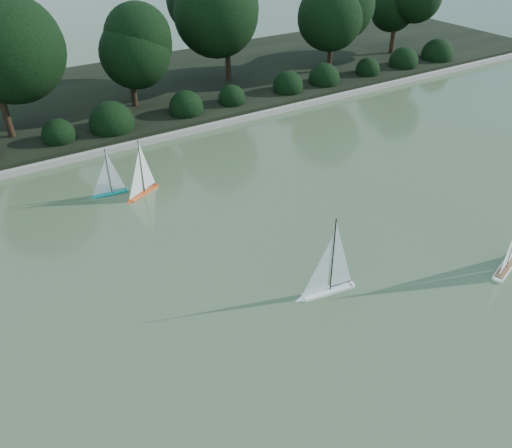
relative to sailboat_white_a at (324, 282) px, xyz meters
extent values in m
plane|color=#445734|center=(-0.77, -0.84, -0.27)|extent=(80.00, 80.00, 0.00)
cube|color=gray|center=(-0.77, 8.16, -0.18)|extent=(40.00, 0.35, 0.18)
cube|color=black|center=(-0.77, 12.16, -0.12)|extent=(40.00, 8.00, 0.30)
cylinder|color=black|center=(-3.77, 10.06, 0.56)|extent=(0.20, 0.20, 1.66)
cylinder|color=black|center=(0.23, 10.56, 0.36)|extent=(0.20, 0.20, 1.26)
sphere|color=black|center=(0.23, 10.56, 1.93)|extent=(2.10, 2.10, 2.10)
cylinder|color=black|center=(4.23, 11.26, 0.59)|extent=(0.20, 0.20, 1.73)
sphere|color=black|center=(4.23, 11.26, 2.72)|extent=(2.80, 2.80, 2.80)
cylinder|color=black|center=(8.23, 10.16, 0.47)|extent=(0.20, 0.20, 1.48)
sphere|color=black|center=(8.23, 10.16, 2.34)|extent=(2.52, 2.52, 2.52)
cylinder|color=black|center=(12.23, 10.76, 0.43)|extent=(0.20, 0.20, 1.40)
sphere|color=black|center=(12.23, 10.76, 2.14)|extent=(2.24, 2.24, 2.24)
sphere|color=black|center=(-2.77, 9.06, 0.18)|extent=(1.10, 1.10, 1.10)
sphere|color=black|center=(-0.77, 9.06, 0.18)|extent=(1.10, 1.10, 1.10)
sphere|color=black|center=(1.23, 9.06, 0.18)|extent=(1.10, 1.10, 1.10)
sphere|color=black|center=(3.23, 9.06, 0.18)|extent=(1.10, 1.10, 1.10)
sphere|color=black|center=(5.23, 9.06, 0.18)|extent=(1.10, 1.10, 1.10)
sphere|color=black|center=(7.23, 9.06, 0.18)|extent=(1.10, 1.10, 1.10)
sphere|color=black|center=(9.23, 9.06, 0.18)|extent=(1.10, 1.10, 1.10)
sphere|color=black|center=(11.23, 9.06, 0.18)|extent=(1.10, 1.10, 1.10)
sphere|color=black|center=(13.23, 9.06, 0.18)|extent=(1.10, 1.10, 1.10)
cube|color=white|center=(0.09, -0.02, -0.22)|extent=(1.04, 0.37, 0.10)
cone|color=white|center=(-0.49, 0.08, -0.22)|extent=(0.23, 0.23, 0.20)
cylinder|color=white|center=(0.60, -0.10, -0.22)|extent=(0.14, 0.14, 0.10)
cylinder|color=black|center=(0.14, -0.02, 0.62)|extent=(0.02, 0.02, 1.58)
cylinder|color=black|center=(0.37, -0.06, -0.11)|extent=(0.47, 0.09, 0.02)
cube|color=white|center=(3.65, -1.35, -0.22)|extent=(1.09, 0.53, 0.11)
cylinder|color=white|center=(3.13, -1.51, -0.22)|extent=(0.16, 0.16, 0.11)
cube|color=olive|center=(3.65, -1.35, -0.16)|extent=(0.99, 0.45, 0.01)
cylinder|color=black|center=(3.37, -1.44, -0.10)|extent=(0.48, 0.17, 0.02)
cube|color=#EC551E|center=(-1.54, 5.34, -0.23)|extent=(0.90, 0.56, 0.09)
cone|color=#EC551E|center=(-2.01, 5.11, -0.23)|extent=(0.24, 0.24, 0.18)
cylinder|color=#EC551E|center=(-1.13, 5.54, -0.23)|extent=(0.15, 0.15, 0.09)
cylinder|color=black|center=(-1.50, 5.36, 0.52)|extent=(0.02, 0.02, 1.41)
cylinder|color=black|center=(-1.32, 5.45, -0.13)|extent=(0.38, 0.20, 0.01)
cube|color=#10958D|center=(-2.25, 5.75, -0.23)|extent=(0.80, 0.25, 0.08)
cone|color=#10958D|center=(-2.70, 5.81, -0.23)|extent=(0.18, 0.18, 0.16)
cylinder|color=#10958D|center=(-1.86, 5.71, -0.23)|extent=(0.11, 0.11, 0.08)
cylinder|color=black|center=(-2.21, 5.75, 0.42)|extent=(0.02, 0.02, 1.22)
cylinder|color=black|center=(-2.04, 5.73, -0.15)|extent=(0.36, 0.06, 0.01)
camera|label=1|loc=(-4.84, -5.38, 6.12)|focal=35.00mm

